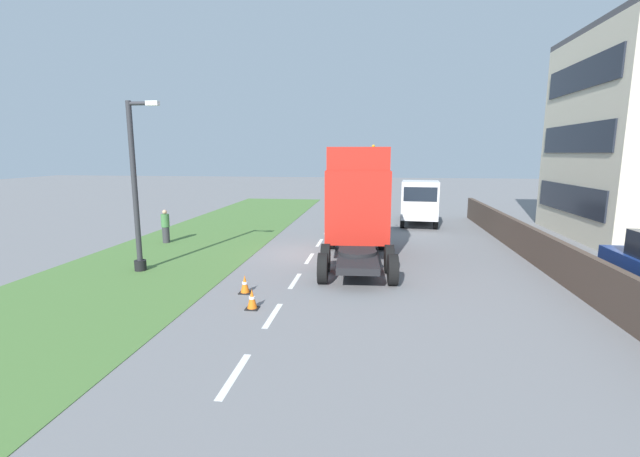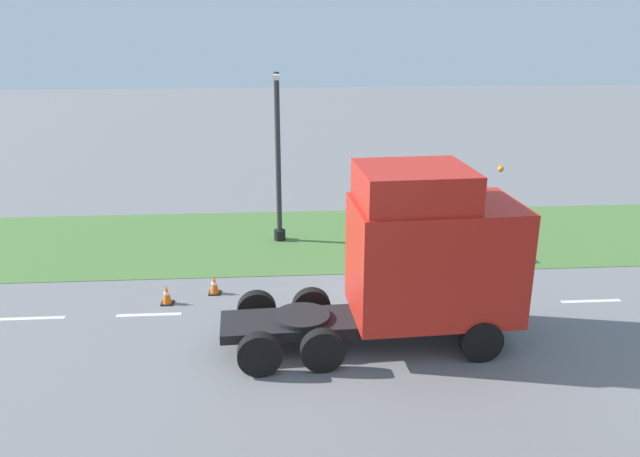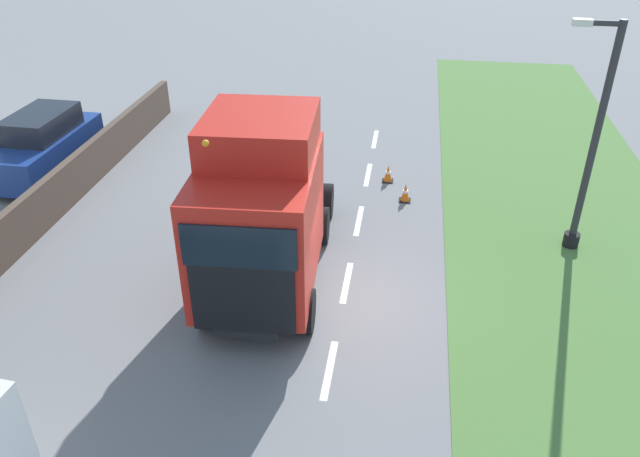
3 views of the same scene
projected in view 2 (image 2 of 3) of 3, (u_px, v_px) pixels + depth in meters
ground_plane at (399, 307)px, 17.93m from camera, size 120.00×120.00×0.00m
grass_verge at (369, 237)px, 23.60m from camera, size 7.00×44.00×0.01m
lane_markings at (375, 308)px, 17.88m from camera, size 0.16×21.00×0.00m
lorry_cab at (422, 257)px, 15.39m from camera, size 2.99×7.48×4.70m
lamp_post at (278, 170)px, 22.41m from camera, size 1.33×0.43×6.14m
pedestrian at (402, 206)px, 24.79m from camera, size 0.39×0.39×1.64m
traffic_cone_lead at (167, 295)px, 18.05m from camera, size 0.36×0.36×0.58m
traffic_cone_trailing at (214, 285)px, 18.72m from camera, size 0.36×0.36×0.58m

